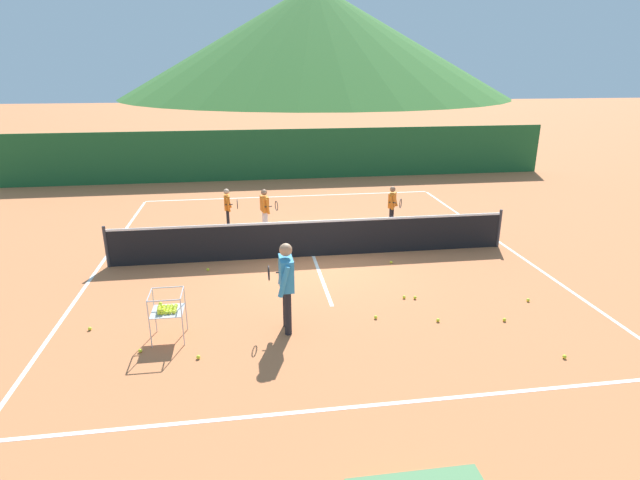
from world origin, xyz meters
TOP-DOWN VIEW (x-y plane):
  - ground_plane at (0.00, 0.00)m, footprint 120.00×120.00m
  - line_baseline_near at (0.00, -6.20)m, footprint 10.69×0.08m
  - line_baseline_far at (0.00, 6.45)m, footprint 10.69×0.08m
  - line_sideline_west at (-5.34, 0.00)m, footprint 0.08×12.65m
  - line_sideline_east at (5.34, 0.00)m, footprint 0.08×12.65m
  - line_service_center at (0.00, 0.00)m, footprint 0.08×5.89m
  - tennis_net at (0.00, 0.00)m, footprint 10.28×0.08m
  - instructor at (-1.00, -3.77)m, footprint 0.44×0.77m
  - student_0 at (-2.23, 2.72)m, footprint 0.41×0.59m
  - student_1 at (-1.13, 2.19)m, footprint 0.51×0.58m
  - student_2 at (2.72, 2.17)m, footprint 0.41×0.70m
  - ball_cart at (-3.16, -3.78)m, footprint 0.58×0.58m
  - tennis_ball_0 at (4.13, -3.32)m, footprint 0.07×0.07m
  - tennis_ball_1 at (3.21, -4.06)m, footprint 0.07×0.07m
  - tennis_ball_2 at (1.93, -3.89)m, footprint 0.07×0.07m
  - tennis_ball_3 at (1.87, -0.79)m, footprint 0.07×0.07m
  - tennis_ball_4 at (3.58, -5.45)m, footprint 0.07×0.07m
  - tennis_ball_5 at (1.81, -2.85)m, footprint 0.07×0.07m
  - tennis_ball_6 at (-3.60, -4.20)m, footprint 0.07×0.07m
  - tennis_ball_7 at (0.76, -3.60)m, footprint 0.07×0.07m
  - tennis_ball_8 at (-4.68, -3.26)m, footprint 0.07×0.07m
  - tennis_ball_9 at (-2.58, -4.56)m, footprint 0.07×0.07m
  - tennis_ball_10 at (-2.66, -0.61)m, footprint 0.07×0.07m
  - tennis_ball_11 at (1.59, -2.79)m, footprint 0.07×0.07m
  - windscreen_fence at (0.00, 9.57)m, footprint 23.52×0.08m
  - hill_0 at (9.75, 71.03)m, footprint 59.63×59.63m

SIDE VIEW (x-z plane):
  - ground_plane at x=0.00m, z-range 0.00..0.00m
  - line_baseline_near at x=0.00m, z-range 0.00..0.01m
  - line_baseline_far at x=0.00m, z-range 0.00..0.01m
  - line_sideline_west at x=-5.34m, z-range 0.00..0.01m
  - line_sideline_east at x=5.34m, z-range 0.00..0.01m
  - line_service_center at x=0.00m, z-range 0.00..0.01m
  - tennis_ball_0 at x=4.13m, z-range 0.00..0.07m
  - tennis_ball_1 at x=3.21m, z-range 0.00..0.07m
  - tennis_ball_2 at x=1.93m, z-range 0.00..0.07m
  - tennis_ball_3 at x=1.87m, z-range 0.00..0.07m
  - tennis_ball_4 at x=3.58m, z-range 0.00..0.07m
  - tennis_ball_5 at x=1.81m, z-range 0.00..0.07m
  - tennis_ball_6 at x=-3.60m, z-range 0.00..0.07m
  - tennis_ball_7 at x=0.76m, z-range 0.00..0.07m
  - tennis_ball_8 at x=-4.68m, z-range 0.00..0.07m
  - tennis_ball_9 at x=-2.58m, z-range 0.00..0.07m
  - tennis_ball_10 at x=-2.66m, z-range 0.00..0.07m
  - tennis_ball_11 at x=1.59m, z-range 0.00..0.07m
  - tennis_net at x=0.00m, z-range -0.03..1.02m
  - ball_cart at x=-3.16m, z-range 0.14..1.04m
  - student_0 at x=-2.23m, z-range 0.13..1.37m
  - student_2 at x=2.72m, z-range 0.13..1.40m
  - student_1 at x=-1.13m, z-range 0.13..1.44m
  - instructor at x=-1.00m, z-range 0.17..1.90m
  - windscreen_fence at x=0.00m, z-range 0.00..2.15m
  - hill_0 at x=9.75m, z-range 0.00..16.48m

